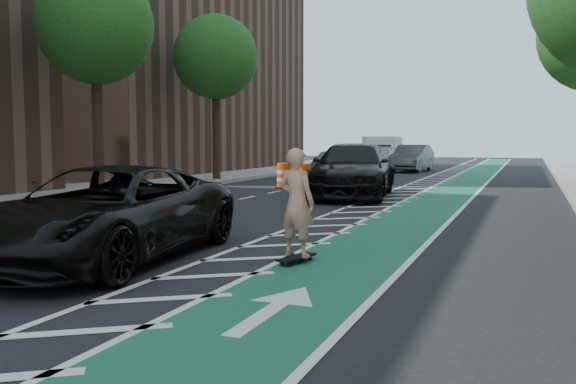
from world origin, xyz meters
The scene contains 19 objects.
ground centered at (0.00, 0.00, 0.00)m, with size 120.00×120.00×0.00m, color black.
bike_lane centered at (3.00, 10.00, 0.01)m, with size 2.00×90.00×0.01m, color #185741.
buffer_strip centered at (1.50, 10.00, 0.01)m, with size 1.40×90.00×0.01m, color silver.
sidewalk_left centered at (-9.50, 10.00, 0.07)m, with size 5.00×90.00×0.15m, color gray.
curb_right centered at (7.05, 10.00, 0.08)m, with size 0.12×90.00×0.16m, color gray.
curb_left centered at (-7.05, 10.00, 0.08)m, with size 0.12×90.00×0.16m, color gray.
building_left_far centered at (-17.50, 24.00, 9.00)m, with size 14.00×22.00×18.00m, color brown.
tree_l_c centered at (-7.90, 8.00, 5.77)m, with size 4.20×4.20×7.90m.
tree_l_d centered at (-7.90, 16.00, 5.77)m, with size 4.20×4.20×7.90m.
skateboard centered at (2.30, -0.05, 0.09)m, with size 0.43×0.88×0.11m.
skateboarder centered at (2.30, -0.05, 1.00)m, with size 0.64×0.42×1.76m, color tan.
suv_near centered at (-0.73, -0.99, 0.79)m, with size 2.61×5.65×1.57m, color black.
suv_far centered at (0.00, 11.52, 0.93)m, with size 2.61×6.41×1.86m, color black.
car_silver centered at (-5.28, 25.36, 0.70)m, with size 1.66×4.14×1.41m, color #ABAAB0.
car_grey centered at (-1.01, 28.70, 0.83)m, with size 1.75×5.03×1.66m, color #4F5054.
box_truck centered at (-4.40, 34.94, 1.01)m, with size 2.56×5.35×2.19m.
barrel_a centered at (-3.19, 3.14, 0.47)m, with size 0.72×0.72×0.98m.
barrel_b centered at (-3.60, 14.00, 0.49)m, with size 0.75×0.75×1.03m.
barrel_c centered at (-2.92, 14.50, 0.47)m, with size 0.73×0.73×0.99m.
Camera 1 is at (5.78, -9.20, 2.02)m, focal length 38.00 mm.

